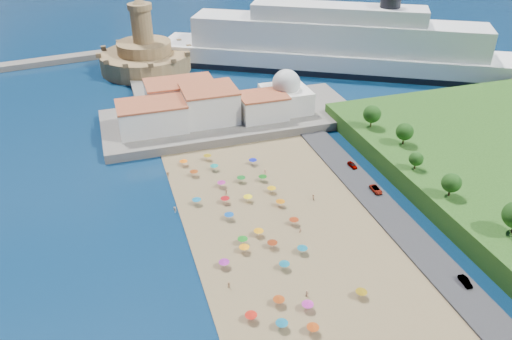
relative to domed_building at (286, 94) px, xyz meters
name	(u,v)px	position (x,y,z in m)	size (l,w,h in m)	color
ground	(272,254)	(-30.00, -71.00, -8.97)	(700.00, 700.00, 0.00)	#071938
terrace	(231,118)	(-20.00, 2.00, -7.47)	(90.00, 36.00, 3.00)	#59544C
jetty	(156,91)	(-42.00, 37.00, -7.77)	(18.00, 70.00, 2.40)	#59544C
waterfront_buildings	(194,105)	(-33.05, 2.64, -1.10)	(57.00, 29.00, 11.00)	silver
domed_building	(286,94)	(0.00, 0.00, 0.00)	(16.00, 16.00, 15.00)	silver
fortress	(145,56)	(-42.00, 67.00, -2.29)	(40.00, 40.00, 32.40)	#A58252
cruise_ship	(336,47)	(39.39, 41.48, 1.41)	(151.31, 99.81, 35.08)	black
beach_parasols	(280,272)	(-31.20, -79.62, -6.83)	(30.02, 115.12, 2.20)	gray
beachgoers	(262,253)	(-32.75, -71.47, -7.87)	(38.19, 94.84, 1.87)	tan
parked_cars	(385,199)	(6.00, -60.59, -7.61)	(2.34, 56.48, 1.35)	gray
hillside_trees	(471,193)	(19.42, -75.81, 1.23)	(12.27, 110.13, 8.24)	#382314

